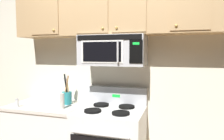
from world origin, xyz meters
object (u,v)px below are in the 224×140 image
Objects in this scene: over_range_microwave at (113,51)px; salt_shaker at (17,103)px; utensil_crock_teal at (67,96)px; pepper_mill at (62,101)px.

over_range_microwave reaches higher than salt_shaker.
salt_shaker is at bearing -163.46° from over_range_microwave.
utensil_crock_teal is at bearing -177.79° from over_range_microwave.
over_range_microwave is 4.30× the size of pepper_mill.
pepper_mill is at bearing -74.51° from utensil_crock_teal.
salt_shaker is (-0.50, -0.31, -0.05)m from utensil_crock_teal.
over_range_microwave reaches higher than utensil_crock_teal.
utensil_crock_teal is 0.59m from salt_shaker.
salt_shaker is (-1.11, -0.33, -0.62)m from over_range_microwave.
over_range_microwave is 0.84m from utensil_crock_teal.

